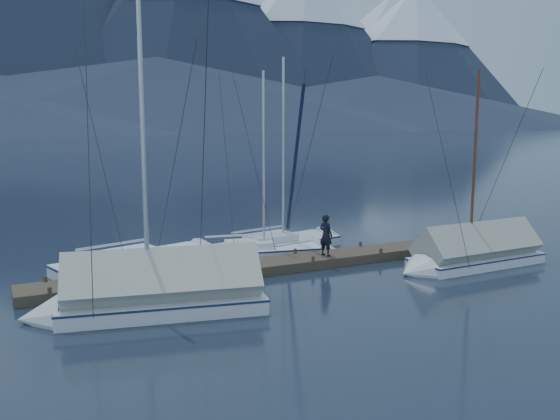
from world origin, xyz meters
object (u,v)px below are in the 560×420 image
object	(u,v)px
sailboat_open_left	(158,260)
sailboat_open_right	(292,244)
sailboat_covered_far	(144,298)
person	(326,235)
sailboat_open_mid	(274,252)
sailboat_covered_near	(467,256)

from	to	relation	value
sailboat_open_left	sailboat_open_right	xyz separation A→B (m)	(5.94, 0.39, -0.01)
sailboat_covered_far	person	bearing A→B (deg)	19.59
sailboat_open_mid	sailboat_open_right	distance (m)	1.70
sailboat_open_left	sailboat_covered_near	world-z (taller)	sailboat_open_left
sailboat_open_right	sailboat_covered_near	distance (m)	7.30
sailboat_open_mid	sailboat_covered_near	world-z (taller)	sailboat_open_mid
sailboat_open_left	sailboat_covered_near	size ratio (longest dim) A/B	1.14
sailboat_open_mid	sailboat_covered_near	xyz separation A→B (m)	(5.66, -4.83, 0.26)
sailboat_open_right	sailboat_covered_far	world-z (taller)	sailboat_covered_far
sailboat_open_mid	sailboat_covered_far	distance (m)	8.08
sailboat_open_left	sailboat_covered_far	distance (m)	5.83
sailboat_open_right	sailboat_covered_far	distance (m)	9.78
person	sailboat_open_left	bearing A→B (deg)	43.59
sailboat_open_left	sailboat_covered_near	xyz separation A→B (m)	(10.27, -5.49, 0.24)
sailboat_open_mid	sailboat_covered_near	distance (m)	7.45
sailboat_covered_near	sailboat_covered_far	world-z (taller)	sailboat_covered_far
sailboat_covered_near	sailboat_covered_far	bearing A→B (deg)	-179.81
sailboat_covered_near	person	bearing A→B (deg)	149.82
sailboat_open_mid	sailboat_open_left	bearing A→B (deg)	171.92
sailboat_open_left	person	bearing A→B (deg)	-26.42
sailboat_open_right	sailboat_open_left	bearing A→B (deg)	-176.22
sailboat_covered_near	sailboat_open_right	bearing A→B (deg)	126.35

